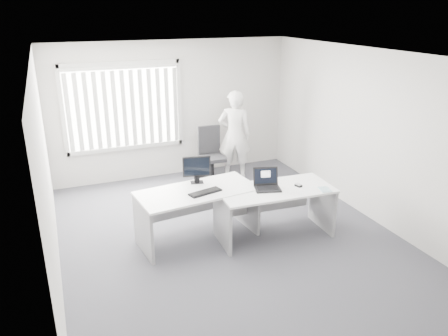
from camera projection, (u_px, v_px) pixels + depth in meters
name	position (u px, v px, depth m)	size (l,w,h in m)	color
ground	(228.00, 236.00, 6.90)	(6.00, 6.00, 0.00)	#515158
wall_back	(172.00, 110.00, 9.02)	(5.00, 0.02, 2.80)	beige
wall_front	(360.00, 251.00, 3.80)	(5.00, 0.02, 2.80)	beige
wall_left	(46.00, 175.00, 5.53)	(0.02, 6.00, 2.80)	beige
wall_right	(366.00, 134.00, 7.29)	(0.02, 6.00, 2.80)	beige
ceiling	(228.00, 54.00, 5.93)	(5.00, 6.00, 0.02)	white
window	(124.00, 107.00, 8.58)	(2.32, 0.06, 1.76)	beige
blinds	(124.00, 109.00, 8.54)	(2.20, 0.10, 1.50)	silver
desk_near	(275.00, 202.00, 6.72)	(1.80, 0.91, 0.80)	white
desk_far	(198.00, 204.00, 6.62)	(1.88, 1.04, 0.82)	white
office_chair	(212.00, 164.00, 9.04)	(0.67, 0.67, 1.11)	black
person	(235.00, 135.00, 8.99)	(0.68, 0.44, 1.85)	white
laptop	(268.00, 180.00, 6.55)	(0.38, 0.34, 0.30)	black
paper_sheet	(299.00, 189.00, 6.62)	(0.27, 0.19, 0.00)	white
mouse	(298.00, 185.00, 6.71)	(0.06, 0.11, 0.05)	silver
booklet	(325.00, 189.00, 6.60)	(0.15, 0.21, 0.01)	white
keyboard	(205.00, 192.00, 6.44)	(0.50, 0.17, 0.02)	black
monitor	(197.00, 170.00, 6.75)	(0.43, 0.13, 0.43)	black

